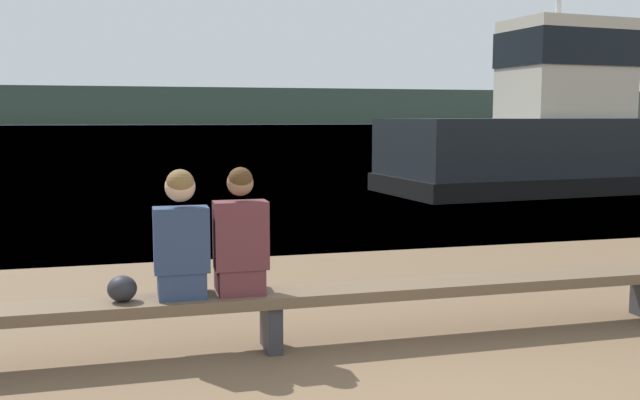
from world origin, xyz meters
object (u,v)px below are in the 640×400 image
Objects in this scene: person_right at (240,241)px; shopping_bag at (122,289)px; tugboat_red at (553,137)px; person_left at (181,241)px; bench_main at (271,302)px.

person_right is 4.57× the size of shopping_bag.
tugboat_red is (10.21, 10.30, 0.76)m from shopping_bag.
person_left is 14.19m from tugboat_red.
shopping_bag is (-1.12, -0.00, 0.18)m from bench_main.
person_left is 0.11× the size of tugboat_red.
person_right is at bearing 0.76° from shopping_bag.
bench_main is 1.13m from shopping_bag.
person_right is at bearing 132.15° from tugboat_red.
tugboat_red is at bearing 48.56° from bench_main.
person_right is (-0.23, 0.01, 0.49)m from bench_main.
person_left is 0.99× the size of person_right.
person_left is 0.55m from shopping_bag.
shopping_bag is (-0.89, -0.01, -0.32)m from person_right.
person_right is 13.89m from tugboat_red.
bench_main is 7.75× the size of person_left.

